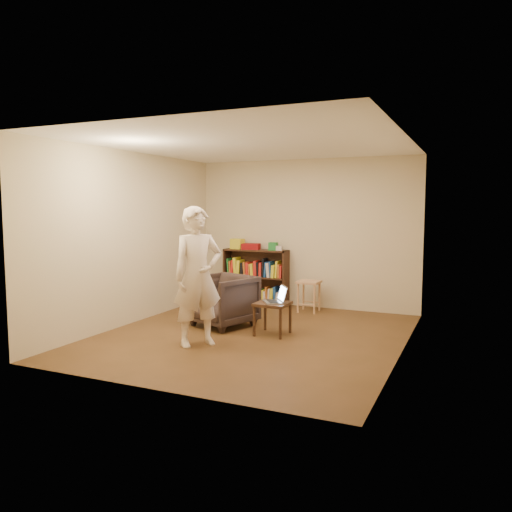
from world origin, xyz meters
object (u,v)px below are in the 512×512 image
at_px(person, 198,276).
at_px(side_table, 272,308).
at_px(bookshelf, 256,280).
at_px(stool, 309,287).
at_px(armchair, 222,300).
at_px(laptop, 277,298).

bearing_deg(person, side_table, 0.54).
bearing_deg(bookshelf, stool, -13.61).
distance_m(armchair, side_table, 0.89).
relative_size(side_table, laptop, 1.07).
relative_size(armchair, laptop, 1.99).
height_order(bookshelf, armchair, bookshelf).
height_order(bookshelf, laptop, bookshelf).
height_order(stool, side_table, stool).
distance_m(bookshelf, stool, 1.13).
bearing_deg(stool, laptop, -87.70).
xyz_separation_m(bookshelf, stool, (1.09, -0.26, -0.01)).
bearing_deg(armchair, bookshelf, 117.25).
distance_m(stool, laptop, 1.64).
relative_size(laptop, person, 0.24).
distance_m(side_table, person, 1.22).
distance_m(bookshelf, person, 2.87).
bearing_deg(bookshelf, laptop, -58.58).
relative_size(bookshelf, person, 0.67).
bearing_deg(side_table, armchair, 168.81).
bearing_deg(side_table, stool, 90.44).
bearing_deg(person, bookshelf, 46.90).
relative_size(stool, laptop, 1.25).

